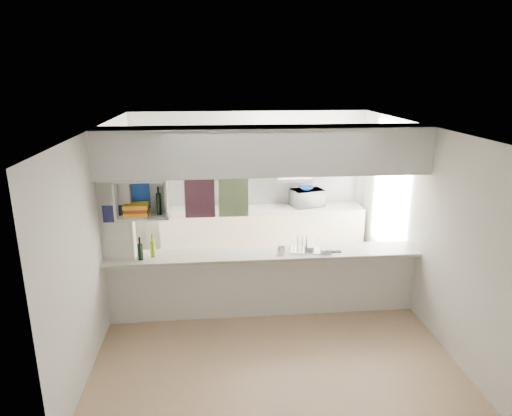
{
  "coord_description": "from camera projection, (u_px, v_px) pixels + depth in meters",
  "views": [
    {
      "loc": [
        -0.66,
        -5.68,
        3.25
      ],
      "look_at": [
        -0.07,
        0.5,
        1.4
      ],
      "focal_mm": 32.0,
      "sensor_mm": 36.0,
      "label": 1
    }
  ],
  "objects": [
    {
      "name": "floor",
      "position": [
        264.0,
        313.0,
        6.4
      ],
      "size": [
        4.8,
        4.8,
        0.0
      ],
      "primitive_type": "plane",
      "color": "tan",
      "rests_on": "ground"
    },
    {
      "name": "ceiling",
      "position": [
        265.0,
        127.0,
        5.66
      ],
      "size": [
        4.8,
        4.8,
        0.0
      ],
      "primitive_type": "plane",
      "color": "white",
      "rests_on": "wall_back"
    },
    {
      "name": "wall_back",
      "position": [
        250.0,
        183.0,
        8.32
      ],
      "size": [
        4.2,
        0.0,
        4.2
      ],
      "primitive_type": "plane",
      "rotation": [
        1.57,
        0.0,
        0.0
      ],
      "color": "silver",
      "rests_on": "floor"
    },
    {
      "name": "wall_left",
      "position": [
        102.0,
        231.0,
        5.84
      ],
      "size": [
        0.0,
        4.8,
        4.8
      ],
      "primitive_type": "plane",
      "rotation": [
        1.57,
        0.0,
        1.57
      ],
      "color": "silver",
      "rests_on": "floor"
    },
    {
      "name": "wall_right",
      "position": [
        417.0,
        221.0,
        6.22
      ],
      "size": [
        0.0,
        4.8,
        4.8
      ],
      "primitive_type": "plane",
      "rotation": [
        1.57,
        0.0,
        -1.57
      ],
      "color": "silver",
      "rests_on": "floor"
    },
    {
      "name": "servery_partition",
      "position": [
        252.0,
        200.0,
        5.91
      ],
      "size": [
        4.2,
        0.5,
        2.6
      ],
      "color": "silver",
      "rests_on": "floor"
    },
    {
      "name": "cubby_shelf",
      "position": [
        141.0,
        200.0,
        5.71
      ],
      "size": [
        0.65,
        0.35,
        0.5
      ],
      "color": "white",
      "rests_on": "bulkhead"
    },
    {
      "name": "kitchen_run",
      "position": [
        260.0,
        212.0,
        8.22
      ],
      "size": [
        3.6,
        0.63,
        2.24
      ],
      "color": "beige",
      "rests_on": "floor"
    },
    {
      "name": "microwave",
      "position": [
        308.0,
        198.0,
        8.23
      ],
      "size": [
        0.62,
        0.49,
        0.3
      ],
      "primitive_type": "imported",
      "rotation": [
        0.0,
        0.0,
        3.38
      ],
      "color": "white",
      "rests_on": "bench_top"
    },
    {
      "name": "bowl",
      "position": [
        306.0,
        188.0,
        8.17
      ],
      "size": [
        0.25,
        0.25,
        0.06
      ],
      "primitive_type": "imported",
      "color": "#0E379E",
      "rests_on": "microwave"
    },
    {
      "name": "dish_rack",
      "position": [
        305.0,
        244.0,
        6.19
      ],
      "size": [
        0.45,
        0.37,
        0.22
      ],
      "rotation": [
        0.0,
        0.0,
        -0.17
      ],
      "color": "silver",
      "rests_on": "breakfast_bar"
    },
    {
      "name": "cup",
      "position": [
        281.0,
        249.0,
        6.08
      ],
      "size": [
        0.12,
        0.12,
        0.09
      ],
      "primitive_type": "imported",
      "rotation": [
        0.0,
        0.0,
        0.07
      ],
      "color": "white",
      "rests_on": "dish_rack"
    },
    {
      "name": "wine_bottles",
      "position": [
        147.0,
        250.0,
        5.91
      ],
      "size": [
        0.22,
        0.15,
        0.33
      ],
      "color": "black",
      "rests_on": "breakfast_bar"
    },
    {
      "name": "plastic_tubs",
      "position": [
        316.0,
        250.0,
        6.15
      ],
      "size": [
        0.49,
        0.22,
        0.07
      ],
      "color": "silver",
      "rests_on": "breakfast_bar"
    },
    {
      "name": "utensil_jar",
      "position": [
        223.0,
        204.0,
        8.12
      ],
      "size": [
        0.1,
        0.1,
        0.14
      ],
      "primitive_type": "cylinder",
      "color": "black",
      "rests_on": "bench_top"
    },
    {
      "name": "knife_block",
      "position": [
        227.0,
        202.0,
        8.15
      ],
      "size": [
        0.11,
        0.09,
        0.22
      ],
      "primitive_type": "cube",
      "rotation": [
        0.0,
        0.0,
        0.06
      ],
      "color": "#51321C",
      "rests_on": "bench_top"
    }
  ]
}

